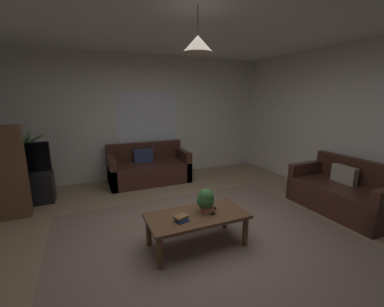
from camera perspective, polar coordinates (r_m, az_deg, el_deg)
floor at (r=3.51m, az=2.08°, el=-18.18°), size 5.74×5.77×0.02m
rug at (r=3.35m, az=3.67°, el=-19.55°), size 3.73×3.18×0.01m
wall_back at (r=5.79m, az=-10.62°, el=8.07°), size 5.86×0.06×2.70m
wall_right at (r=5.04m, az=33.59°, el=5.54°), size 0.06×5.77×2.70m
ceiling at (r=3.15m, az=2.53°, el=29.59°), size 5.74×5.77×0.02m
window_pane at (r=5.77m, az=-10.18°, el=7.97°), size 1.36×0.01×1.10m
couch_under_window at (r=5.49m, az=-9.82°, el=-3.56°), size 1.66×0.81×0.82m
couch_right_side at (r=4.72m, az=31.18°, el=-7.95°), size 0.81×1.51×0.82m
coffee_table at (r=3.13m, az=1.15°, el=-14.71°), size 1.20×0.60×0.41m
book_on_table_0 at (r=2.94m, az=-2.28°, el=-15.02°), size 0.16×0.13×0.02m
book_on_table_1 at (r=2.94m, az=-2.33°, el=-14.63°), size 0.13×0.09×0.02m
book_on_table_2 at (r=2.93m, az=-2.46°, el=-14.17°), size 0.18×0.15×0.03m
remote_on_table_0 at (r=3.16m, az=4.22°, el=-12.99°), size 0.06×0.16×0.02m
remote_on_table_1 at (r=3.23m, az=3.97°, el=-12.34°), size 0.17×0.08×0.02m
potted_plant_on_table at (r=3.10m, az=3.18°, el=-10.53°), size 0.22×0.21×0.30m
tv_stand at (r=5.18m, az=-33.87°, el=-6.86°), size 0.90×0.44×0.50m
tv at (r=5.02m, az=-34.66°, el=-1.11°), size 0.91×0.16×0.56m
potted_palm_corner at (r=5.52m, az=-34.23°, el=-1.91°), size 0.87×0.81×1.25m
pendant_lamp at (r=2.83m, az=1.34°, el=23.71°), size 0.32×0.32×0.45m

